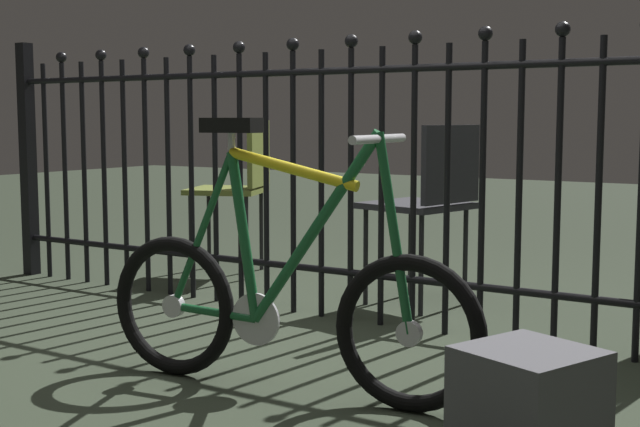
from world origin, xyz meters
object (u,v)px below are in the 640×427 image
(bicycle, at_px, (283,301))
(chair_charcoal, at_px, (430,194))
(chair_olive, at_px, (240,180))
(display_crate, at_px, (528,407))

(bicycle, bearing_deg, chair_charcoal, 96.27)
(chair_olive, distance_m, display_crate, 3.03)
(display_crate, bearing_deg, chair_olive, 142.46)
(chair_charcoal, distance_m, chair_olive, 1.34)
(chair_charcoal, distance_m, display_crate, 1.96)
(chair_olive, bearing_deg, display_crate, -37.54)
(chair_olive, bearing_deg, chair_charcoal, -9.61)
(bicycle, xyz_separation_m, chair_charcoal, (-0.16, 1.45, 0.24))
(chair_charcoal, height_order, chair_olive, chair_olive)
(display_crate, bearing_deg, chair_charcoal, 123.38)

